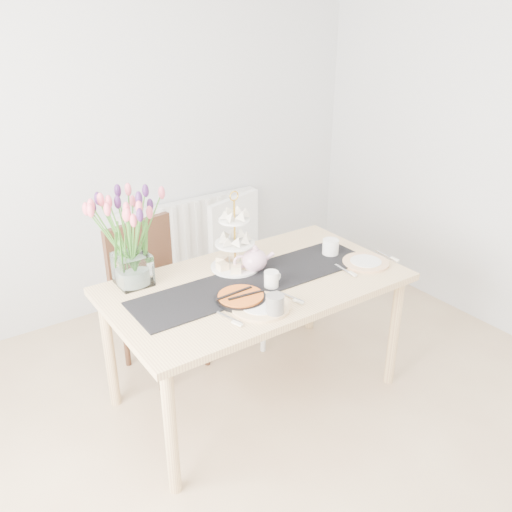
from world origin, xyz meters
TOP-DOWN VIEW (x-y plane):
  - room_shell at (0.00, 0.00)m, footprint 4.50×4.50m
  - radiator at (0.50, 2.19)m, footprint 1.20×0.08m
  - dining_table at (0.17, 0.79)m, footprint 1.60×0.90m
  - chair_brown at (-0.16, 1.43)m, footprint 0.54×0.54m
  - chair_white at (0.55, 1.43)m, footprint 0.58×0.58m
  - table_runner at (0.17, 0.79)m, footprint 1.40×0.35m
  - tulip_vase at (-0.39, 1.13)m, footprint 0.64×0.64m
  - cake_stand at (0.16, 0.98)m, footprint 0.28×0.28m
  - teapot at (0.23, 0.89)m, footprint 0.28×0.25m
  - cream_jug at (0.73, 0.82)m, footprint 0.12×0.12m
  - tart_tin at (-0.02, 0.66)m, footprint 0.26×0.26m
  - mug_grey at (0.04, 0.45)m, footprint 0.12×0.12m
  - mug_white at (0.19, 0.68)m, footprint 0.09×0.09m
  - plate_left at (0.02, 0.54)m, footprint 0.36×0.36m
  - plate_right at (0.81, 0.61)m, footprint 0.29×0.29m

SIDE VIEW (x-z plane):
  - radiator at x=0.50m, z-range 0.15..0.75m
  - chair_brown at x=-0.16m, z-range 0.08..1.01m
  - chair_white at x=0.55m, z-range 0.08..1.03m
  - dining_table at x=0.17m, z-range 0.30..1.05m
  - table_runner at x=0.17m, z-range 0.75..0.76m
  - plate_right at x=0.81m, z-range 0.75..0.76m
  - plate_left at x=0.02m, z-range 0.75..0.77m
  - tart_tin at x=-0.02m, z-range 0.75..0.78m
  - mug_white at x=0.19m, z-range 0.75..0.84m
  - cream_jug at x=0.73m, z-range 0.75..0.85m
  - mug_grey at x=0.04m, z-range 0.75..0.86m
  - teapot at x=0.23m, z-range 0.75..0.90m
  - cake_stand at x=0.16m, z-range 0.66..1.07m
  - tulip_vase at x=-0.39m, z-range 0.83..1.37m
  - room_shell at x=0.00m, z-range -0.95..3.55m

